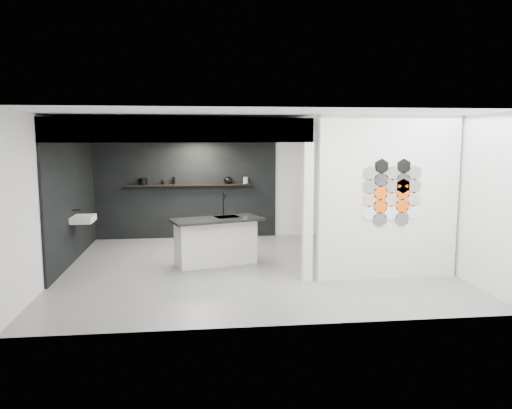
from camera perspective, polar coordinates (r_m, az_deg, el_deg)
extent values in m
cube|color=slate|center=(9.51, -0.39, -7.17)|extent=(7.00, 6.00, 0.01)
cube|color=silver|center=(8.82, 14.88, 0.71)|extent=(2.45, 0.15, 2.80)
cube|color=black|center=(12.17, -8.06, 1.68)|extent=(4.40, 0.04, 2.35)
cube|color=black|center=(10.50, -20.21, 0.33)|extent=(0.04, 4.00, 2.35)
cube|color=silver|center=(10.14, -8.44, 8.27)|extent=(4.40, 4.00, 0.40)
cube|color=silver|center=(8.43, 5.91, -0.93)|extent=(0.16, 0.16, 2.35)
cube|color=silver|center=(8.22, -8.82, 8.42)|extent=(4.40, 0.16, 0.40)
cube|color=silver|center=(10.30, -19.14, -1.58)|extent=(0.40, 0.60, 0.12)
cube|color=black|center=(12.05, -7.60, 2.23)|extent=(3.00, 0.15, 0.04)
cube|color=silver|center=(9.65, -4.61, -4.30)|extent=(1.60, 0.97, 0.86)
cube|color=black|center=(9.49, -4.49, -1.72)|extent=(1.85, 1.22, 0.04)
cube|color=black|center=(9.70, -3.34, -1.44)|extent=(0.54, 0.50, 0.02)
cylinder|color=black|center=(9.85, -3.75, -0.08)|extent=(0.03, 0.03, 0.40)
torus|color=black|center=(9.77, -3.64, 1.05)|extent=(0.06, 0.14, 0.14)
cylinder|color=black|center=(12.11, -12.77, 2.59)|extent=(0.22, 0.22, 0.15)
ellipsoid|color=black|center=(12.06, -3.21, 2.79)|extent=(0.27, 0.27, 0.17)
cylinder|color=gray|center=(12.10, -1.20, 2.62)|extent=(0.15, 0.15, 0.09)
cylinder|color=gray|center=(12.10, -1.20, 2.79)|extent=(0.13, 0.13, 0.16)
cylinder|color=black|center=(12.05, -9.39, 2.72)|extent=(0.08, 0.08, 0.18)
cylinder|color=black|center=(12.07, -10.64, 2.49)|extent=(0.08, 0.08, 0.09)
cylinder|color=white|center=(8.64, 12.78, -0.95)|extent=(0.26, 0.02, 0.26)
cylinder|color=tan|center=(8.61, 12.83, 0.53)|extent=(0.26, 0.02, 0.26)
cylinder|color=#66635E|center=(8.59, 12.87, 2.02)|extent=(0.26, 0.02, 0.26)
cylinder|color=silver|center=(8.57, 12.91, 3.52)|extent=(0.26, 0.02, 0.26)
cylinder|color=black|center=(8.72, 13.97, -1.66)|extent=(0.26, 0.02, 0.26)
cylinder|color=#F2530C|center=(8.69, 14.01, -0.19)|extent=(0.26, 0.02, 0.26)
cylinder|color=#F2530C|center=(8.66, 14.06, 1.28)|extent=(0.26, 0.02, 0.26)
cylinder|color=#2D2D2D|center=(8.64, 14.11, 2.77)|extent=(0.26, 0.02, 0.26)
cylinder|color=black|center=(8.63, 14.16, 4.26)|extent=(0.26, 0.02, 0.26)
cylinder|color=white|center=(8.78, 15.18, -0.90)|extent=(0.26, 0.02, 0.26)
cylinder|color=tan|center=(8.75, 15.23, 0.56)|extent=(0.26, 0.02, 0.26)
cylinder|color=#66635E|center=(8.72, 15.28, 2.03)|extent=(0.26, 0.02, 0.26)
cylinder|color=silver|center=(8.71, 15.34, 3.50)|extent=(0.26, 0.02, 0.26)
cylinder|color=black|center=(8.87, 16.32, -1.59)|extent=(0.26, 0.02, 0.26)
cylinder|color=#F2530C|center=(8.84, 16.38, -0.15)|extent=(0.26, 0.02, 0.26)
cylinder|color=#F2530C|center=(8.81, 16.43, 1.30)|extent=(0.26, 0.02, 0.26)
cylinder|color=#2D2D2D|center=(8.79, 16.49, 2.76)|extent=(0.26, 0.02, 0.26)
cylinder|color=black|center=(8.77, 16.55, 4.22)|extent=(0.26, 0.02, 0.26)
cylinder|color=white|center=(8.93, 17.50, -0.84)|extent=(0.26, 0.02, 0.26)
cylinder|color=tan|center=(8.90, 17.56, 0.59)|extent=(0.26, 0.02, 0.26)
cylinder|color=#66635E|center=(8.88, 17.62, 2.03)|extent=(0.26, 0.02, 0.26)
cylinder|color=silver|center=(8.86, 17.68, 3.48)|extent=(0.26, 0.02, 0.26)
cylinder|color=#F2530C|center=(8.80, 16.46, 2.03)|extent=(0.26, 0.02, 0.26)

